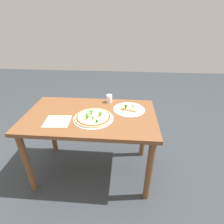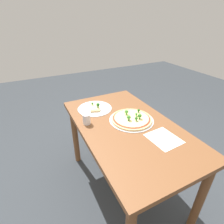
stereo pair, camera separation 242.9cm
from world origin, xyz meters
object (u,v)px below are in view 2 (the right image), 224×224
at_px(pizza_tray_slice, 95,108).
at_px(drinking_cup, 87,119).
at_px(pizza_tray_whole, 132,119).
at_px(dining_table, 126,135).

xyz_separation_m(pizza_tray_slice, drinking_cup, (0.21, -0.15, 0.03)).
bearing_deg(pizza_tray_slice, drinking_cup, -35.69).
bearing_deg(pizza_tray_whole, dining_table, -58.21).
height_order(pizza_tray_whole, pizza_tray_slice, pizza_tray_whole).
distance_m(pizza_tray_slice, drinking_cup, 0.26).
relative_size(dining_table, pizza_tray_whole, 3.39).
xyz_separation_m(dining_table, drinking_cup, (-0.16, -0.28, 0.15)).
bearing_deg(pizza_tray_whole, pizza_tray_slice, -148.79).
xyz_separation_m(pizza_tray_whole, pizza_tray_slice, (-0.33, -0.20, -0.00)).
bearing_deg(pizza_tray_slice, dining_table, 19.05).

